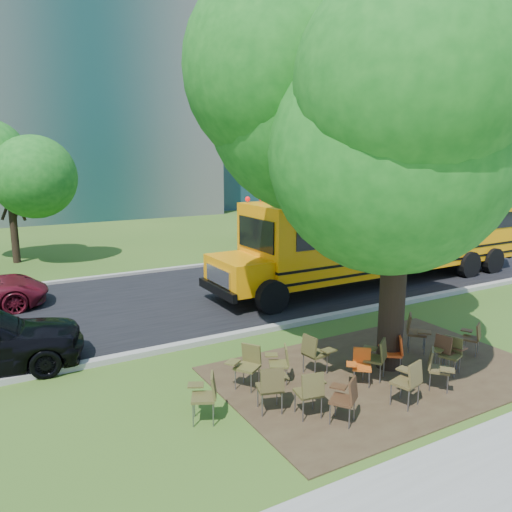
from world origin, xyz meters
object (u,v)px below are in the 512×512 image
chair_4 (409,378)px  chair_15 (377,355)px  chair_6 (450,351)px  chair_3 (361,363)px  chair_12 (415,329)px  main_tree (403,109)px  chair_1 (272,384)px  chair_0 (311,389)px  chair_14 (206,392)px  chair_11 (394,349)px  school_bus (386,234)px  chair_13 (473,335)px  chair_8 (281,360)px  chair_10 (315,351)px  chair_7 (447,349)px  chair_9 (247,362)px  chair_2 (346,395)px  chair_5 (437,366)px

chair_4 → chair_15: 1.21m
chair_6 → chair_3: bearing=55.3°
chair_3 → chair_12: bearing=-123.5°
main_tree → chair_1: bearing=-172.5°
chair_0 → chair_1: (-0.53, 0.49, 0.01)m
main_tree → chair_0: bearing=-161.7°
chair_14 → chair_11: bearing=-66.0°
school_bus → chair_11: 8.42m
chair_3 → chair_13: 3.38m
chair_8 → chair_10: 0.83m
chair_14 → chair_15: (3.82, -0.24, 0.01)m
chair_1 → chair_7: bearing=12.9°
chair_3 → chair_8: (-1.40, 0.88, 0.03)m
chair_1 → chair_9: bearing=102.0°
school_bus → chair_1: size_ratio=13.59×
chair_3 → chair_2: bearing=79.5°
main_tree → chair_2: main_tree is taller
chair_3 → chair_7: chair_7 is taller
chair_2 → chair_4: bearing=-40.1°
chair_12 → chair_13: 1.36m
chair_11 → chair_12: 1.38m
chair_5 → chair_7: size_ratio=1.02×
chair_2 → chair_13: 4.73m
chair_5 → chair_1: bearing=-55.0°
main_tree → chair_12: size_ratio=9.81×
chair_0 → chair_5: 2.88m
chair_14 → chair_15: size_ratio=0.99×
chair_2 → chair_4: size_ratio=0.94×
chair_7 → chair_14: size_ratio=0.94×
school_bus → chair_5: 9.15m
chair_9 → chair_13: chair_9 is taller
chair_4 → main_tree: bearing=42.8°
chair_0 → chair_13: (5.06, 0.49, -0.08)m
main_tree → chair_10: 5.35m
school_bus → chair_15: school_bus is taller
chair_2 → chair_15: (1.71, 1.07, 0.02)m
chair_2 → chair_6: chair_2 is taller
chair_9 → chair_1: bearing=140.5°
chair_5 → chair_7: bearing=168.9°
chair_13 → school_bus: bearing=34.7°
chair_11 → chair_5: bearing=-135.6°
chair_4 → chair_12: size_ratio=1.00×
chair_9 → chair_5: bearing=-155.6°
chair_9 → school_bus: bearing=-93.6°
school_bus → chair_15: size_ratio=14.09×
chair_6 → chair_8: chair_8 is taller
chair_0 → chair_6: size_ratio=1.12×
chair_1 → chair_12: 4.58m
chair_3 → chair_8: 1.66m
chair_1 → chair_6: 4.30m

